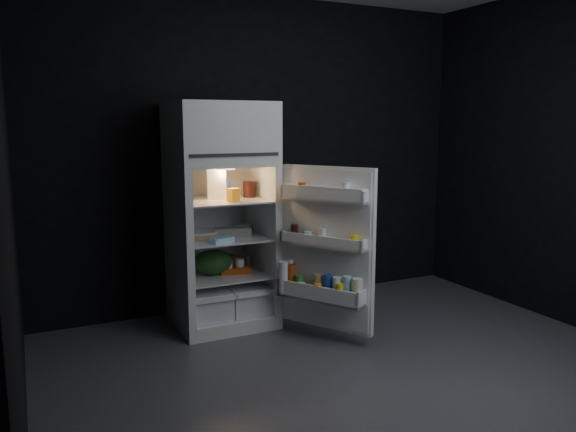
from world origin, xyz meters
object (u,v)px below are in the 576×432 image
refrigerator (220,207)px  egg_carton (233,232)px  fridge_door (325,252)px  milk_jug (217,184)px  yogurt_tray (235,270)px

refrigerator → egg_carton: bearing=-47.8°
fridge_door → egg_carton: (-0.49, 0.61, 0.08)m
milk_jug → yogurt_tray: (0.11, -0.07, -0.69)m
egg_carton → refrigerator: bearing=148.9°
refrigerator → yogurt_tray: 0.52m
milk_jug → refrigerator: bearing=60.8°
fridge_door → egg_carton: size_ratio=4.17×
fridge_door → yogurt_tray: fridge_door is taller
fridge_door → refrigerator: bearing=129.3°
refrigerator → egg_carton: 0.22m
fridge_door → yogurt_tray: (-0.48, 0.61, -0.23)m
egg_carton → fridge_door: bearing=-34.5°
refrigerator → milk_jug: refrigerator is taller
yogurt_tray → milk_jug: bearing=162.9°
milk_jug → egg_carton: (0.10, -0.07, -0.38)m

